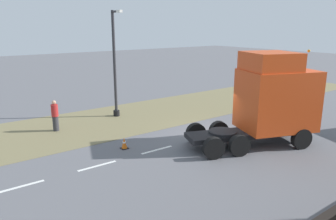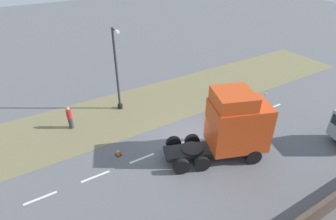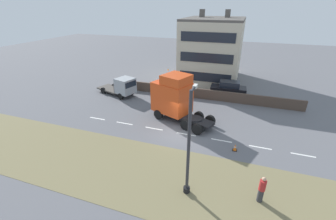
{
  "view_description": "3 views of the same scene",
  "coord_description": "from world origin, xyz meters",
  "px_view_note": "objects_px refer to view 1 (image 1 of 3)",
  "views": [
    {
      "loc": [
        12.52,
        -12.58,
        5.99
      ],
      "look_at": [
        -1.8,
        -1.87,
        1.36
      ],
      "focal_mm": 35.0,
      "sensor_mm": 36.0,
      "label": 1
    },
    {
      "loc": [
        13.03,
        -9.92,
        12.39
      ],
      "look_at": [
        -1.9,
        -0.7,
        1.75
      ],
      "focal_mm": 30.0,
      "sensor_mm": 36.0,
      "label": 2
    },
    {
      "loc": [
        -17.27,
        -4.9,
        10.88
      ],
      "look_at": [
        -0.16,
        1.02,
        2.28
      ],
      "focal_mm": 24.0,
      "sensor_mm": 36.0,
      "label": 3
    }
  ],
  "objects_px": {
    "pedestrian": "(55,116)",
    "traffic_cone_lead": "(124,143)",
    "lamp_post": "(115,71)",
    "lorry_cab": "(272,99)"
  },
  "relations": [
    {
      "from": "lorry_cab",
      "to": "pedestrian",
      "type": "height_order",
      "value": "lorry_cab"
    },
    {
      "from": "lorry_cab",
      "to": "lamp_post",
      "type": "height_order",
      "value": "lamp_post"
    },
    {
      "from": "lamp_post",
      "to": "traffic_cone_lead",
      "type": "relative_size",
      "value": 11.93
    },
    {
      "from": "pedestrian",
      "to": "traffic_cone_lead",
      "type": "height_order",
      "value": "pedestrian"
    },
    {
      "from": "lorry_cab",
      "to": "traffic_cone_lead",
      "type": "height_order",
      "value": "lorry_cab"
    },
    {
      "from": "lamp_post",
      "to": "pedestrian",
      "type": "bearing_deg",
      "value": -80.91
    },
    {
      "from": "lamp_post",
      "to": "pedestrian",
      "type": "relative_size",
      "value": 3.78
    },
    {
      "from": "lamp_post",
      "to": "pedestrian",
      "type": "distance_m",
      "value": 4.94
    },
    {
      "from": "lamp_post",
      "to": "traffic_cone_lead",
      "type": "bearing_deg",
      "value": -24.81
    },
    {
      "from": "pedestrian",
      "to": "traffic_cone_lead",
      "type": "distance_m",
      "value": 5.24
    }
  ]
}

